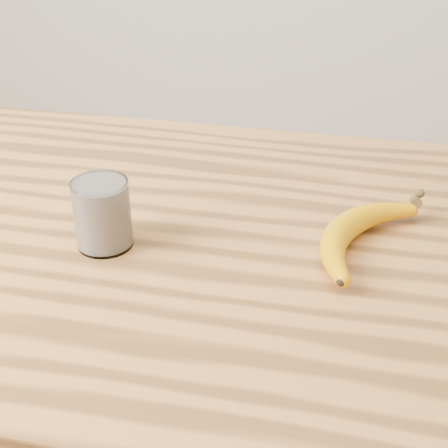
# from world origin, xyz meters

# --- Properties ---
(table) EXTENTS (1.20, 0.80, 0.90)m
(table) POSITION_xyz_m (0.00, 0.00, 0.77)
(table) COLOR #AF6F34
(table) RESTS_ON ground
(smoothie_glass) EXTENTS (0.08, 0.08, 0.10)m
(smoothie_glass) POSITION_xyz_m (-0.04, -0.07, 0.95)
(smoothie_glass) COLOR white
(smoothie_glass) RESTS_ON table
(banana) EXTENTS (0.24, 0.34, 0.04)m
(banana) POSITION_xyz_m (0.27, 0.01, 0.92)
(banana) COLOR #D38C00
(banana) RESTS_ON table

